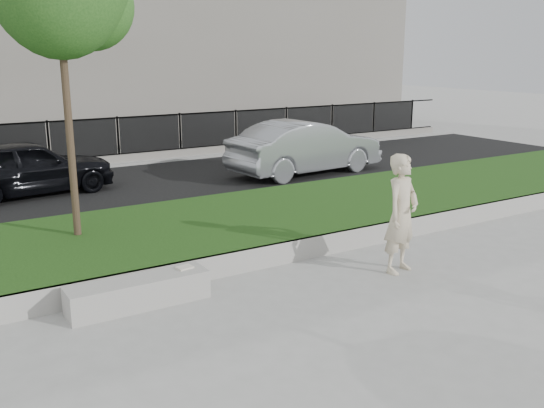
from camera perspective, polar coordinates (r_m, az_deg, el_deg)
ground at (r=9.50m, az=-0.55°, el=-8.51°), size 90.00×90.00×0.00m
grass_bank at (r=11.95m, az=-8.05°, el=-2.83°), size 34.00×4.00×0.40m
grass_kerb at (r=10.27m, az=-3.58°, el=-5.57°), size 34.00×0.08×0.40m
street at (r=17.03m, az=-15.58°, el=1.27°), size 34.00×7.00×0.04m
far_pavement at (r=21.30m, az=-19.07°, el=3.63°), size 34.00×3.00×0.12m
iron_fence at (r=20.26m, az=-18.52°, el=4.56°), size 32.00×0.30×1.50m
building_facade at (r=27.91m, az=-23.33°, el=15.79°), size 34.00×10.00×10.00m
stone_bench at (r=9.23m, az=-12.43°, el=-8.13°), size 2.09×0.52×0.43m
man at (r=10.40m, az=12.10°, el=-0.91°), size 0.85×0.67×2.03m
book at (r=9.45m, az=-8.23°, el=-5.93°), size 0.27×0.21×0.03m
car_dark at (r=16.81m, az=-22.09°, el=3.22°), size 4.51×2.29×1.47m
car_silver at (r=18.46m, az=3.19°, el=5.36°), size 5.04×2.15×1.62m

